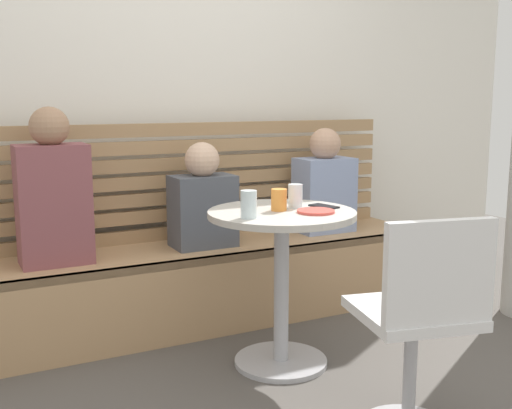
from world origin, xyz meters
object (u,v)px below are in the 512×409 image
Objects in this scene: cup_water_clear at (295,196)px; cup_tumbler_orange at (279,200)px; white_chair at (421,320)px; person_child_middle at (324,186)px; person_adult at (53,194)px; cup_glass_tall at (249,204)px; cafe_table at (281,258)px; person_child_left at (203,201)px; phone_on_table at (324,206)px; plate_small at (316,211)px; booth_bench at (204,284)px.

cup_tumbler_orange is (-0.11, -0.04, -0.01)m from cup_water_clear.
white_chair is 1.35× the size of person_child_middle.
person_adult is 6.40× the size of cup_glass_tall.
cafe_table is 0.82m from white_chair.
cup_water_clear is at bearing -32.53° from person_adult.
person_child_middle is at bearing 1.93° from person_child_left.
cup_water_clear is (0.20, -0.64, 0.11)m from person_child_left.
white_chair is 1.83m from person_adult.
person_child_middle is 1.22m from cup_glass_tall.
cafe_table is 5.29× the size of phone_on_table.
person_child_middle is at bearing 54.40° from plate_small.
cup_water_clear is at bearing 26.57° from cafe_table.
person_child_left reaches higher than cup_glass_tall.
person_adult is at bearing 142.69° from cup_tumbler_orange.
plate_small is 0.15m from phone_on_table.
white_chair is at bearing -111.12° from person_child_middle.
person_child_left is 0.83m from plate_small.
booth_bench is 0.95m from person_child_middle.
cup_water_clear is at bearing 23.69° from cup_glass_tall.
person_adult is 1.28m from plate_small.
phone_on_table is at bearing -31.74° from person_adult.
phone_on_table is at bearing 82.20° from white_chair.
cup_glass_tall is 0.23m from cup_tumbler_orange.
phone_on_table reaches higher than booth_bench.
booth_bench is at bearing 115.79° from person_child_left.
person_adult is at bearing 123.92° from white_chair.
white_chair is 0.86m from phone_on_table.
cup_water_clear is 0.12m from cup_tumbler_orange.
plate_small is 1.21× the size of phone_on_table.
person_adult is 1.18m from cup_water_clear.
white_chair is at bearing -81.67° from booth_bench.
cafe_table is at bearing -153.43° from cup_water_clear.
cup_water_clear reaches higher than cup_tumbler_orange.
person_adult is 1.31m from phone_on_table.
person_child_middle is 1.01m from plate_small.
white_chair is at bearing -81.73° from person_child_left.
person_adult reaches higher than cup_glass_tall.
phone_on_table is (0.33, -0.70, 0.52)m from booth_bench.
plate_small is (-0.59, -0.82, 0.03)m from person_child_middle.
cup_water_clear is at bearing -132.23° from person_child_middle.
cafe_table is (0.11, -0.69, 0.30)m from booth_bench.
plate_small is at bearing -43.98° from cafe_table.
white_chair is at bearing -65.77° from cup_glass_tall.
plate_small is (0.33, -0.02, -0.05)m from cup_glass_tall.
cup_tumbler_orange is at bearing 98.50° from white_chair.
person_child_left reaches higher than cafe_table.
booth_bench is 0.93m from phone_on_table.
phone_on_table is (0.33, -0.69, 0.05)m from person_child_left.
booth_bench is 0.76m from cafe_table.
plate_small is at bearing -38.25° from person_adult.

